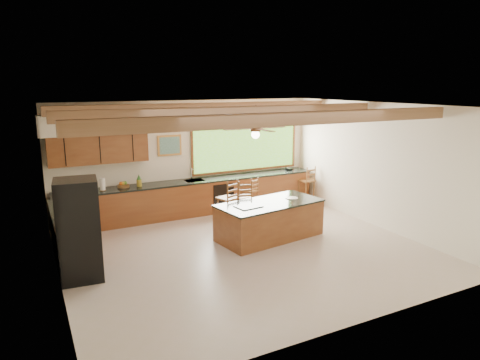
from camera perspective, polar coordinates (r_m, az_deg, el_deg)
name	(u,v)px	position (r m, az deg, el deg)	size (l,w,h in m)	color
ground	(245,250)	(9.11, 0.72, -9.34)	(7.20, 7.20, 0.00)	#BCAA9C
room_shell	(224,142)	(9.03, -2.13, 5.04)	(7.27, 6.54, 3.02)	silver
counter_run	(170,204)	(10.87, -9.34, -3.23)	(7.12, 3.10, 1.23)	brown
island	(269,220)	(9.71, 3.95, -5.33)	(2.51, 1.45, 0.85)	brown
refrigerator	(79,230)	(8.06, -20.66, -6.26)	(0.78, 0.76, 1.83)	black
bar_stool_a	(229,199)	(10.34, -1.54, -2.58)	(0.52, 0.52, 1.17)	olive
bar_stool_b	(245,198)	(10.53, 0.61, -2.44)	(0.48, 0.48, 1.12)	olive
bar_stool_c	(251,191)	(11.59, 1.53, -1.53)	(0.44, 0.44, 0.96)	olive
bar_stool_d	(308,181)	(12.54, 9.03, -0.18)	(0.44, 0.44, 1.11)	olive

